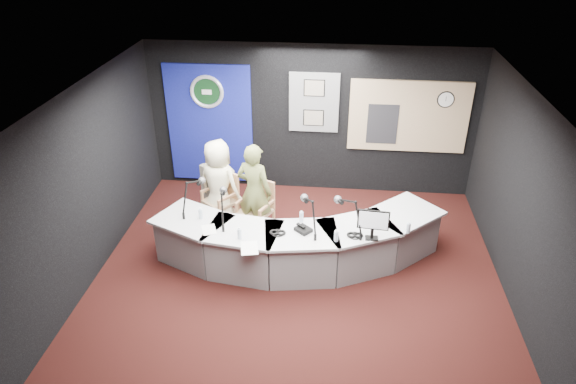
# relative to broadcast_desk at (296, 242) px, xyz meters

# --- Properties ---
(ground) EXTENTS (6.00, 6.00, 0.00)m
(ground) POSITION_rel_broadcast_desk_xyz_m (0.05, -0.55, -0.38)
(ground) COLOR black
(ground) RESTS_ON ground
(ceiling) EXTENTS (6.00, 6.00, 0.02)m
(ceiling) POSITION_rel_broadcast_desk_xyz_m (0.05, -0.55, 2.42)
(ceiling) COLOR silver
(ceiling) RESTS_ON ground
(wall_back) EXTENTS (6.00, 0.02, 2.80)m
(wall_back) POSITION_rel_broadcast_desk_xyz_m (0.05, 2.45, 1.02)
(wall_back) COLOR black
(wall_back) RESTS_ON ground
(wall_left) EXTENTS (0.02, 6.00, 2.80)m
(wall_left) POSITION_rel_broadcast_desk_xyz_m (-2.95, -0.55, 1.02)
(wall_left) COLOR black
(wall_left) RESTS_ON ground
(wall_right) EXTENTS (0.02, 6.00, 2.80)m
(wall_right) POSITION_rel_broadcast_desk_xyz_m (3.05, -0.55, 1.02)
(wall_right) COLOR black
(wall_right) RESTS_ON ground
(broadcast_desk) EXTENTS (4.50, 1.90, 0.75)m
(broadcast_desk) POSITION_rel_broadcast_desk_xyz_m (0.00, 0.00, 0.00)
(broadcast_desk) COLOR #B0B1B4
(broadcast_desk) RESTS_ON ground
(backdrop_panel) EXTENTS (1.60, 0.05, 2.30)m
(backdrop_panel) POSITION_rel_broadcast_desk_xyz_m (-1.85, 2.42, 0.88)
(backdrop_panel) COLOR navy
(backdrop_panel) RESTS_ON wall_back
(agency_seal) EXTENTS (0.63, 0.07, 0.63)m
(agency_seal) POSITION_rel_broadcast_desk_xyz_m (-1.85, 2.38, 1.52)
(agency_seal) COLOR silver
(agency_seal) RESTS_ON backdrop_panel
(seal_center) EXTENTS (0.48, 0.01, 0.48)m
(seal_center) POSITION_rel_broadcast_desk_xyz_m (-1.85, 2.38, 1.52)
(seal_center) COLOR black
(seal_center) RESTS_ON backdrop_panel
(pinboard) EXTENTS (0.90, 0.04, 1.10)m
(pinboard) POSITION_rel_broadcast_desk_xyz_m (0.10, 2.42, 1.38)
(pinboard) COLOR slate
(pinboard) RESTS_ON wall_back
(framed_photo_upper) EXTENTS (0.34, 0.02, 0.27)m
(framed_photo_upper) POSITION_rel_broadcast_desk_xyz_m (0.10, 2.39, 1.65)
(framed_photo_upper) COLOR #7F715C
(framed_photo_upper) RESTS_ON pinboard
(framed_photo_lower) EXTENTS (0.34, 0.02, 0.27)m
(framed_photo_lower) POSITION_rel_broadcast_desk_xyz_m (0.10, 2.39, 1.09)
(framed_photo_lower) COLOR #7F715C
(framed_photo_lower) RESTS_ON pinboard
(booth_window_frame) EXTENTS (2.12, 0.06, 1.32)m
(booth_window_frame) POSITION_rel_broadcast_desk_xyz_m (1.80, 2.42, 1.18)
(booth_window_frame) COLOR tan
(booth_window_frame) RESTS_ON wall_back
(booth_glow) EXTENTS (2.00, 0.02, 1.20)m
(booth_glow) POSITION_rel_broadcast_desk_xyz_m (1.80, 2.41, 1.18)
(booth_glow) COLOR #D3B585
(booth_glow) RESTS_ON booth_window_frame
(equipment_rack) EXTENTS (0.55, 0.02, 0.75)m
(equipment_rack) POSITION_rel_broadcast_desk_xyz_m (1.35, 2.39, 1.03)
(equipment_rack) COLOR black
(equipment_rack) RESTS_ON booth_window_frame
(wall_clock) EXTENTS (0.28, 0.01, 0.28)m
(wall_clock) POSITION_rel_broadcast_desk_xyz_m (2.40, 2.39, 1.52)
(wall_clock) COLOR white
(wall_clock) RESTS_ON booth_window_frame
(armchair_left) EXTENTS (0.79, 0.79, 1.00)m
(armchair_left) POSITION_rel_broadcast_desk_xyz_m (-1.38, 0.95, 0.12)
(armchair_left) COLOR #AE784F
(armchair_left) RESTS_ON ground
(armchair_right) EXTENTS (0.75, 0.75, 1.01)m
(armchair_right) POSITION_rel_broadcast_desk_xyz_m (-0.74, 0.69, 0.13)
(armchair_right) COLOR #AE784F
(armchair_right) RESTS_ON ground
(draped_jacket) EXTENTS (0.45, 0.39, 0.70)m
(draped_jacket) POSITION_rel_broadcast_desk_xyz_m (-1.56, 1.15, 0.24)
(draped_jacket) COLOR #676357
(draped_jacket) RESTS_ON armchair_left
(person_man) EXTENTS (0.90, 0.76, 1.57)m
(person_man) POSITION_rel_broadcast_desk_xyz_m (-1.38, 0.95, 0.41)
(person_man) COLOR #FBF5C9
(person_man) RESTS_ON ground
(person_woman) EXTENTS (0.70, 0.57, 1.66)m
(person_woman) POSITION_rel_broadcast_desk_xyz_m (-0.74, 0.69, 0.45)
(person_woman) COLOR olive
(person_woman) RESTS_ON ground
(computer_monitor) EXTENTS (0.49, 0.07, 0.33)m
(computer_monitor) POSITION_rel_broadcast_desk_xyz_m (1.10, -0.35, 0.70)
(computer_monitor) COLOR black
(computer_monitor) RESTS_ON broadcast_desk
(desk_phone) EXTENTS (0.28, 0.28, 0.06)m
(desk_phone) POSITION_rel_broadcast_desk_xyz_m (0.12, -0.26, 0.40)
(desk_phone) COLOR black
(desk_phone) RESTS_ON broadcast_desk
(headphones_near) EXTENTS (0.21, 0.21, 0.04)m
(headphones_near) POSITION_rel_broadcast_desk_xyz_m (0.86, -0.31, 0.39)
(headphones_near) COLOR black
(headphones_near) RESTS_ON broadcast_desk
(headphones_far) EXTENTS (0.22, 0.22, 0.04)m
(headphones_far) POSITION_rel_broadcast_desk_xyz_m (-0.24, -0.36, 0.39)
(headphones_far) COLOR black
(headphones_far) RESTS_ON broadcast_desk
(paper_stack) EXTENTS (0.28, 0.32, 0.00)m
(paper_stack) POSITION_rel_broadcast_desk_xyz_m (-1.24, -0.36, 0.38)
(paper_stack) COLOR white
(paper_stack) RESTS_ON broadcast_desk
(notepad) EXTENTS (0.29, 0.37, 0.00)m
(notepad) POSITION_rel_broadcast_desk_xyz_m (-0.58, -0.75, 0.38)
(notepad) COLOR white
(notepad) RESTS_ON broadcast_desk
(boom_mic_a) EXTENTS (0.27, 0.72, 0.60)m
(boom_mic_a) POSITION_rel_broadcast_desk_xyz_m (-1.61, 0.19, 0.68)
(boom_mic_a) COLOR black
(boom_mic_a) RESTS_ON broadcast_desk
(boom_mic_b) EXTENTS (0.23, 0.73, 0.60)m
(boom_mic_b) POSITION_rel_broadcast_desk_xyz_m (-1.08, -0.08, 0.68)
(boom_mic_b) COLOR black
(boom_mic_b) RESTS_ON broadcast_desk
(boom_mic_c) EXTENTS (0.32, 0.71, 0.60)m
(boom_mic_c) POSITION_rel_broadcast_desk_xyz_m (0.21, -0.17, 0.68)
(boom_mic_c) COLOR black
(boom_mic_c) RESTS_ON broadcast_desk
(boom_mic_d) EXTENTS (0.46, 0.64, 0.60)m
(boom_mic_d) POSITION_rel_broadcast_desk_xyz_m (0.77, -0.14, 0.68)
(boom_mic_d) COLOR black
(boom_mic_d) RESTS_ON broadcast_desk
(water_bottles) EXTENTS (3.12, 0.59, 0.18)m
(water_bottles) POSITION_rel_broadcast_desk_xyz_m (0.09, -0.26, 0.46)
(water_bottles) COLOR silver
(water_bottles) RESTS_ON broadcast_desk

